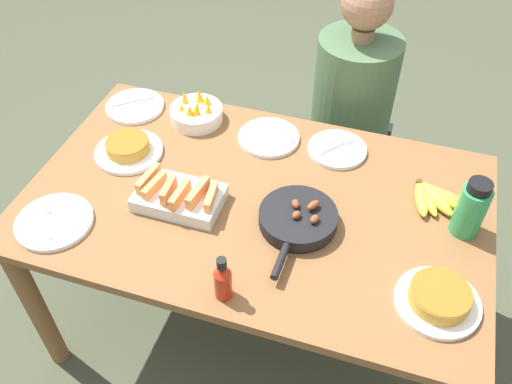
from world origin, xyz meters
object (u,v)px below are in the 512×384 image
at_px(banana_bunch, 432,197).
at_px(melon_tray, 179,196).
at_px(person_figure, 348,134).
at_px(skillet, 298,219).
at_px(empty_plate_far_left, 337,149).
at_px(fruit_bowl_mango, 196,112).
at_px(frittata_plate_center, 128,149).
at_px(empty_plate_mid_edge, 54,222).
at_px(water_bottle, 471,209).
at_px(hot_sauce_bottle, 223,280).
at_px(frittata_plate_side, 439,298).
at_px(empty_plate_near_front, 135,106).
at_px(empty_plate_far_right, 269,138).

height_order(banana_bunch, melon_tray, melon_tray).
bearing_deg(person_figure, skillet, -92.33).
bearing_deg(empty_plate_far_left, fruit_bowl_mango, 178.41).
xyz_separation_m(empty_plate_far_left, person_figure, (-0.01, 0.42, -0.25)).
bearing_deg(frittata_plate_center, melon_tray, -32.51).
bearing_deg(melon_tray, empty_plate_far_left, 43.74).
xyz_separation_m(empty_plate_mid_edge, water_bottle, (1.25, 0.38, 0.09)).
bearing_deg(skillet, person_figure, 178.78).
distance_m(empty_plate_far_left, hot_sauce_bottle, 0.74).
bearing_deg(melon_tray, frittata_plate_side, -9.26).
relative_size(banana_bunch, melon_tray, 0.66).
distance_m(melon_tray, water_bottle, 0.92).
bearing_deg(empty_plate_mid_edge, person_figure, 53.53).
xyz_separation_m(fruit_bowl_mango, water_bottle, (1.02, -0.27, 0.06)).
bearing_deg(frittata_plate_side, empty_plate_near_front, 155.02).
bearing_deg(water_bottle, empty_plate_far_right, 161.36).
relative_size(frittata_plate_center, water_bottle, 1.20).
distance_m(skillet, frittata_plate_side, 0.48).
xyz_separation_m(empty_plate_near_front, empty_plate_far_left, (0.83, -0.01, 0.00)).
bearing_deg(melon_tray, person_figure, 63.02).
height_order(fruit_bowl_mango, person_figure, person_figure).
distance_m(fruit_bowl_mango, hot_sauce_bottle, 0.83).
bearing_deg(hot_sauce_bottle, empty_plate_near_front, 131.73).
distance_m(water_bottle, hot_sauce_bottle, 0.79).
bearing_deg(water_bottle, frittata_plate_center, 179.64).
distance_m(melon_tray, empty_plate_mid_edge, 0.40).
bearing_deg(empty_plate_mid_edge, empty_plate_near_front, 93.47).
distance_m(empty_plate_mid_edge, fruit_bowl_mango, 0.69).
bearing_deg(skillet, empty_plate_near_front, -116.37).
height_order(frittata_plate_center, empty_plate_far_left, frittata_plate_center).
distance_m(banana_bunch, empty_plate_mid_edge, 1.24).
bearing_deg(empty_plate_mid_edge, fruit_bowl_mango, 70.52).
distance_m(frittata_plate_side, empty_plate_near_front, 1.36).
height_order(skillet, water_bottle, water_bottle).
bearing_deg(person_figure, hot_sauce_bottle, -98.26).
xyz_separation_m(frittata_plate_center, water_bottle, (1.18, -0.01, 0.07)).
xyz_separation_m(banana_bunch, hot_sauce_bottle, (-0.53, -0.56, 0.05)).
distance_m(banana_bunch, frittata_plate_side, 0.41).
relative_size(melon_tray, hot_sauce_bottle, 1.77).
relative_size(melon_tray, frittata_plate_side, 1.18).
xyz_separation_m(skillet, person_figure, (0.03, 0.82, -0.27)).
relative_size(banana_bunch, fruit_bowl_mango, 0.92).
bearing_deg(person_figure, empty_plate_far_left, -88.22).
bearing_deg(water_bottle, skillet, -164.38).
relative_size(frittata_plate_side, empty_plate_far_right, 1.04).
xyz_separation_m(water_bottle, person_figure, (-0.47, 0.68, -0.34)).
bearing_deg(melon_tray, skillet, 4.15).
distance_m(melon_tray, person_figure, 0.99).
bearing_deg(empty_plate_near_front, water_bottle, -11.66).
bearing_deg(empty_plate_mid_edge, melon_tray, 30.67).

